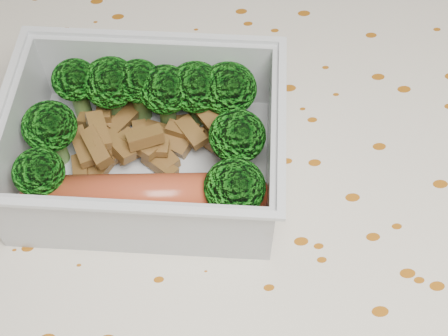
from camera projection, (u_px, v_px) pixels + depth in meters
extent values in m
cube|color=brown|center=(224.00, 221.00, 0.41)|extent=(1.40, 0.90, 0.04)
cube|color=beige|center=(224.00, 204.00, 0.39)|extent=(1.46, 0.96, 0.01)
cube|color=silver|center=(149.00, 167.00, 0.40)|extent=(0.18, 0.15, 0.00)
cube|color=silver|center=(156.00, 70.00, 0.41)|extent=(0.16, 0.03, 0.05)
cube|color=silver|center=(131.00, 226.00, 0.35)|extent=(0.16, 0.03, 0.05)
cube|color=silver|center=(272.00, 148.00, 0.38)|extent=(0.02, 0.11, 0.05)
cube|color=silver|center=(20.00, 136.00, 0.38)|extent=(0.02, 0.11, 0.05)
cube|color=silver|center=(153.00, 35.00, 0.39)|extent=(0.17, 0.03, 0.00)
cube|color=silver|center=(123.00, 208.00, 0.32)|extent=(0.17, 0.03, 0.00)
cube|color=silver|center=(282.00, 120.00, 0.35)|extent=(0.03, 0.12, 0.00)
cube|color=silver|center=(0.00, 107.00, 0.36)|extent=(0.03, 0.12, 0.00)
cylinder|color=#608C3F|center=(81.00, 103.00, 0.41)|extent=(0.01, 0.01, 0.02)
ellipsoid|color=#1E8115|center=(75.00, 80.00, 0.40)|extent=(0.03, 0.03, 0.02)
cylinder|color=#608C3F|center=(115.00, 105.00, 0.42)|extent=(0.01, 0.01, 0.02)
ellipsoid|color=#1E8115|center=(110.00, 82.00, 0.40)|extent=(0.04, 0.04, 0.03)
cylinder|color=#608C3F|center=(142.00, 104.00, 0.41)|extent=(0.01, 0.01, 0.02)
ellipsoid|color=#1E8115|center=(138.00, 81.00, 0.40)|extent=(0.03, 0.03, 0.03)
cylinder|color=#608C3F|center=(168.00, 112.00, 0.41)|extent=(0.01, 0.01, 0.02)
ellipsoid|color=#1E8115|center=(165.00, 89.00, 0.39)|extent=(0.03, 0.03, 0.03)
cylinder|color=#608C3F|center=(197.00, 110.00, 0.41)|extent=(0.01, 0.01, 0.02)
ellipsoid|color=#1E8115|center=(195.00, 87.00, 0.39)|extent=(0.04, 0.04, 0.03)
cylinder|color=#608C3F|center=(228.00, 111.00, 0.41)|extent=(0.01, 0.01, 0.02)
ellipsoid|color=#1E8115|center=(228.00, 89.00, 0.39)|extent=(0.04, 0.04, 0.03)
cylinder|color=#608C3F|center=(58.00, 148.00, 0.40)|extent=(0.01, 0.01, 0.02)
ellipsoid|color=#1E8115|center=(49.00, 126.00, 0.38)|extent=(0.03, 0.03, 0.03)
cylinder|color=#608C3F|center=(237.00, 158.00, 0.39)|extent=(0.01, 0.01, 0.02)
ellipsoid|color=#1E8115|center=(237.00, 136.00, 0.37)|extent=(0.03, 0.03, 0.03)
cylinder|color=#608C3F|center=(48.00, 193.00, 0.38)|extent=(0.01, 0.01, 0.02)
ellipsoid|color=#1E8115|center=(39.00, 172.00, 0.36)|extent=(0.03, 0.03, 0.03)
cylinder|color=#608C3F|center=(234.00, 207.00, 0.37)|extent=(0.01, 0.01, 0.02)
ellipsoid|color=#1E8115|center=(235.00, 187.00, 0.35)|extent=(0.04, 0.04, 0.03)
cube|color=brown|center=(125.00, 118.00, 0.41)|extent=(0.03, 0.03, 0.01)
cube|color=brown|center=(185.00, 131.00, 0.40)|extent=(0.03, 0.02, 0.01)
cube|color=brown|center=(109.00, 157.00, 0.40)|extent=(0.02, 0.02, 0.01)
cube|color=brown|center=(211.00, 120.00, 0.39)|extent=(0.02, 0.02, 0.01)
cube|color=brown|center=(98.00, 131.00, 0.39)|extent=(0.02, 0.03, 0.01)
cube|color=brown|center=(98.00, 171.00, 0.39)|extent=(0.02, 0.03, 0.01)
cube|color=brown|center=(82.00, 146.00, 0.39)|extent=(0.02, 0.03, 0.01)
cube|color=brown|center=(160.00, 165.00, 0.40)|extent=(0.02, 0.02, 0.01)
cube|color=brown|center=(192.00, 132.00, 0.40)|extent=(0.02, 0.03, 0.01)
cube|color=brown|center=(81.00, 169.00, 0.39)|extent=(0.01, 0.02, 0.01)
cube|color=brown|center=(171.00, 143.00, 0.40)|extent=(0.03, 0.03, 0.01)
cube|color=brown|center=(102.00, 143.00, 0.41)|extent=(0.03, 0.03, 0.01)
cube|color=brown|center=(159.00, 131.00, 0.41)|extent=(0.02, 0.02, 0.01)
cube|color=brown|center=(214.00, 142.00, 0.40)|extent=(0.02, 0.02, 0.01)
cube|color=brown|center=(151.00, 140.00, 0.41)|extent=(0.02, 0.01, 0.01)
cube|color=brown|center=(138.00, 144.00, 0.39)|extent=(0.03, 0.03, 0.01)
cube|color=brown|center=(132.00, 151.00, 0.40)|extent=(0.02, 0.02, 0.01)
cube|color=brown|center=(184.00, 131.00, 0.41)|extent=(0.01, 0.02, 0.01)
cube|color=brown|center=(141.00, 135.00, 0.41)|extent=(0.01, 0.02, 0.01)
cube|color=brown|center=(163.00, 156.00, 0.40)|extent=(0.02, 0.03, 0.01)
cube|color=brown|center=(104.00, 110.00, 0.41)|extent=(0.01, 0.02, 0.01)
cube|color=brown|center=(184.00, 132.00, 0.41)|extent=(0.02, 0.02, 0.01)
cube|color=brown|center=(144.00, 142.00, 0.40)|extent=(0.02, 0.02, 0.01)
cube|color=brown|center=(119.00, 145.00, 0.39)|extent=(0.02, 0.02, 0.01)
cube|color=brown|center=(97.00, 147.00, 0.38)|extent=(0.02, 0.03, 0.01)
cube|color=brown|center=(147.00, 147.00, 0.39)|extent=(0.03, 0.02, 0.01)
cube|color=brown|center=(145.00, 138.00, 0.39)|extent=(0.02, 0.02, 0.01)
cube|color=brown|center=(118.00, 146.00, 0.39)|extent=(0.02, 0.03, 0.01)
cube|color=brown|center=(98.00, 122.00, 0.41)|extent=(0.03, 0.02, 0.01)
cylinder|color=#AA4024|center=(145.00, 196.00, 0.37)|extent=(0.12, 0.04, 0.03)
sphere|color=#AA4024|center=(247.00, 194.00, 0.37)|extent=(0.03, 0.03, 0.03)
sphere|color=#AA4024|center=(42.00, 198.00, 0.37)|extent=(0.03, 0.03, 0.03)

